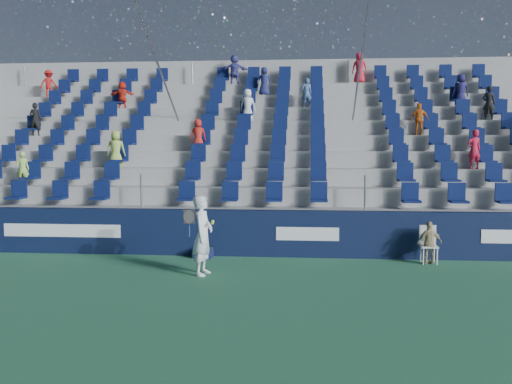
# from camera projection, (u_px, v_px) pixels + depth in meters

# --- Properties ---
(ground) EXTENTS (70.00, 70.00, 0.00)m
(ground) POSITION_uv_depth(u_px,v_px,m) (234.00, 285.00, 11.74)
(ground) COLOR #31734C
(ground) RESTS_ON ground
(sponsor_wall) EXTENTS (24.00, 0.32, 1.20)m
(sponsor_wall) POSITION_uv_depth(u_px,v_px,m) (250.00, 233.00, 14.82)
(sponsor_wall) COLOR #0E1735
(sponsor_wall) RESTS_ON ground
(grandstand) EXTENTS (24.00, 8.17, 6.63)m
(grandstand) POSITION_uv_depth(u_px,v_px,m) (264.00, 167.00, 19.76)
(grandstand) COLOR #A0A09B
(grandstand) RESTS_ON ground
(tennis_player) EXTENTS (0.69, 0.70, 1.78)m
(tennis_player) POSITION_uv_depth(u_px,v_px,m) (203.00, 235.00, 12.61)
(tennis_player) COLOR white
(tennis_player) RESTS_ON ground
(line_judge_chair) EXTENTS (0.41, 0.42, 0.92)m
(line_judge_chair) POSITION_uv_depth(u_px,v_px,m) (428.00, 242.00, 13.93)
(line_judge_chair) COLOR white
(line_judge_chair) RESTS_ON ground
(line_judge) EXTENTS (0.64, 0.35, 1.04)m
(line_judge) POSITION_uv_depth(u_px,v_px,m) (430.00, 243.00, 13.78)
(line_judge) COLOR tan
(line_judge) RESTS_ON ground
(ball_bin) EXTENTS (0.52, 0.38, 0.27)m
(ball_bin) POSITION_uv_depth(u_px,v_px,m) (203.00, 252.00, 14.57)
(ball_bin) COLOR #10173D
(ball_bin) RESTS_ON ground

